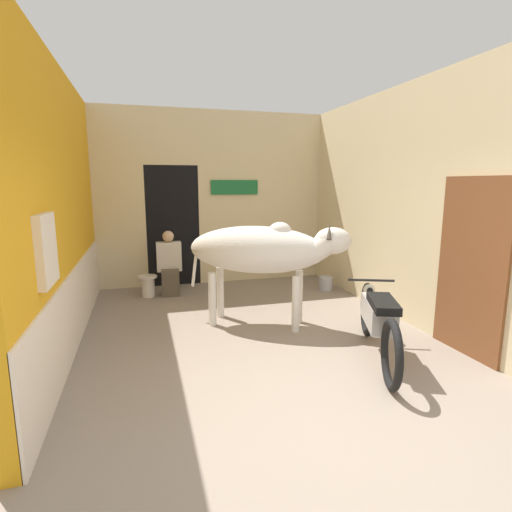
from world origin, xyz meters
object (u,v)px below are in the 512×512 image
object	(u,v)px
plastic_stool	(148,285)
shopkeeper_seated	(169,262)
cow	(262,250)
bucket	(326,283)
motorcycle_near	(378,319)

from	to	relation	value
plastic_stool	shopkeeper_seated	bearing A→B (deg)	6.39
shopkeeper_seated	plastic_stool	bearing A→B (deg)	-173.61
cow	shopkeeper_seated	world-z (taller)	cow
cow	bucket	distance (m)	2.44
motorcycle_near	shopkeeper_seated	distance (m)	4.03
shopkeeper_seated	bucket	distance (m)	2.96
plastic_stool	bucket	xyz separation A→B (m)	(3.27, -0.47, -0.08)
motorcycle_near	shopkeeper_seated	xyz separation A→B (m)	(-2.13, 3.42, 0.13)
bucket	motorcycle_near	bearing A→B (deg)	-104.52
motorcycle_near	bucket	world-z (taller)	motorcycle_near
motorcycle_near	plastic_stool	size ratio (longest dim) A/B	5.20
motorcycle_near	bucket	bearing A→B (deg)	75.48
shopkeeper_seated	cow	bearing A→B (deg)	-59.14
cow	plastic_stool	bearing A→B (deg)	129.22
shopkeeper_seated	plastic_stool	size ratio (longest dim) A/B	3.03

